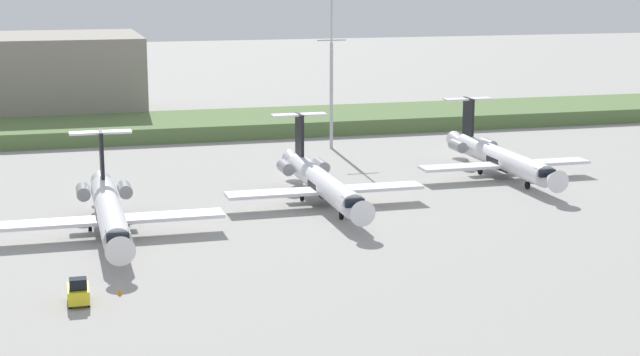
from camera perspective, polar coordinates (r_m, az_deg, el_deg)
The scene contains 9 objects.
ground_plane at distance 132.66m, azimuth -2.12°, elevation 0.33°, with size 500.00×500.00×0.00m, color #9E9B96.
grass_berm at distance 166.95m, azimuth -4.93°, elevation 3.11°, with size 320.00×20.00×2.46m, color #597542.
regional_jet_nearest at distance 103.57m, azimuth -11.97°, elevation -1.78°, with size 22.81×31.00×9.00m.
regional_jet_second at distance 114.61m, azimuth 0.10°, elevation -0.21°, with size 22.81×31.00×9.00m.
regional_jet_third at distance 131.69m, azimuth 10.24°, elevation 1.19°, with size 22.81×31.00×9.00m.
antenna_mast at distance 149.07m, azimuth 0.66°, elevation 5.61°, with size 4.40×0.50×24.81m.
baggage_tug at distance 83.03m, azimuth -13.65°, elevation -6.36°, with size 1.72×3.20×2.30m.
safety_cone_front_marker at distance 84.46m, azimuth -13.71°, elevation -6.57°, with size 0.44×0.44×0.55m, color orange.
safety_cone_mid_marker at distance 84.77m, azimuth -11.38°, elevation -6.39°, with size 0.44×0.44×0.55m, color orange.
Camera 1 is at (-29.42, -96.62, 26.47)m, focal length 55.97 mm.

